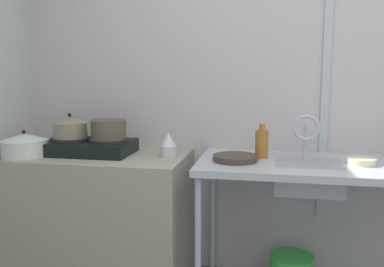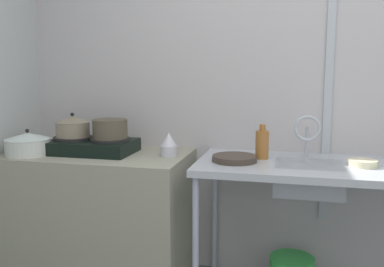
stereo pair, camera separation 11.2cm
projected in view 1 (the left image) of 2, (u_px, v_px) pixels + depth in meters
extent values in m
cube|color=#B1ADB0|center=(296.00, 67.00, 2.72)|extent=(4.47, 0.10, 2.77)
cube|color=#A6ADB7|center=(328.00, 45.00, 2.61)|extent=(0.05, 0.01, 2.21)
cube|color=gray|center=(98.00, 218.00, 2.73)|extent=(1.15, 0.65, 0.84)
cube|color=#A6ADB7|center=(340.00, 167.00, 2.40)|extent=(1.61, 0.65, 0.04)
cylinder|color=#A2A6BE|center=(198.00, 247.00, 2.33)|extent=(0.04, 0.04, 0.80)
cylinder|color=#AAAFBF|center=(213.00, 213.00, 2.88)|extent=(0.04, 0.04, 0.80)
cube|color=black|center=(90.00, 147.00, 2.67)|extent=(0.54, 0.35, 0.08)
cylinder|color=black|center=(71.00, 139.00, 2.69)|extent=(0.25, 0.25, 0.02)
cylinder|color=black|center=(109.00, 140.00, 2.64)|extent=(0.25, 0.25, 0.02)
cylinder|color=gray|center=(70.00, 130.00, 2.68)|extent=(0.21, 0.21, 0.09)
cone|color=#7B715B|center=(70.00, 120.00, 2.67)|extent=(0.22, 0.22, 0.04)
sphere|color=black|center=(69.00, 115.00, 2.66)|extent=(0.02, 0.02, 0.02)
cylinder|color=#4D4537|center=(109.00, 129.00, 2.63)|extent=(0.22, 0.22, 0.12)
cylinder|color=silver|center=(25.00, 148.00, 2.59)|extent=(0.27, 0.27, 0.10)
cone|color=silver|center=(24.00, 137.00, 2.58)|extent=(0.28, 0.28, 0.04)
sphere|color=black|center=(24.00, 132.00, 2.57)|extent=(0.02, 0.02, 0.02)
cylinder|color=silver|center=(168.00, 151.00, 2.59)|extent=(0.10, 0.10, 0.07)
cone|color=silver|center=(168.00, 139.00, 2.58)|extent=(0.10, 0.10, 0.08)
cube|color=#A6ADB7|center=(308.00, 177.00, 2.43)|extent=(0.38, 0.31, 0.17)
cylinder|color=#A6ADB7|center=(305.00, 141.00, 2.59)|extent=(0.02, 0.02, 0.18)
torus|color=#A6ADB7|center=(306.00, 128.00, 2.51)|extent=(0.15, 0.02, 0.15)
cylinder|color=#3C3129|center=(235.00, 158.00, 2.46)|extent=(0.26, 0.26, 0.03)
cylinder|color=beige|center=(361.00, 161.00, 2.37)|extent=(0.16, 0.16, 0.04)
cylinder|color=#985F2A|center=(262.00, 144.00, 2.53)|extent=(0.08, 0.08, 0.17)
cylinder|color=#985F2A|center=(262.00, 127.00, 2.52)|extent=(0.04, 0.04, 0.04)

